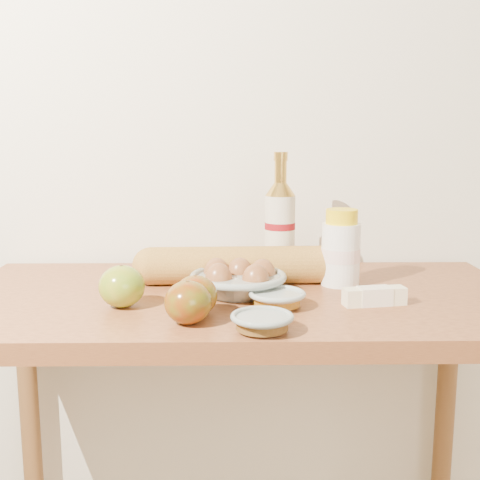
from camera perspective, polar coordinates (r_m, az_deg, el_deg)
name	(u,v)px	position (r m, az deg, el deg)	size (l,w,h in m)	color
back_wall	(238,106)	(1.56, -0.20, 12.55)	(3.50, 0.02, 2.60)	white
table	(240,349)	(1.32, -0.02, -10.26)	(1.20, 0.60, 0.90)	#A05D33
bourbon_bottle	(280,227)	(1.41, 3.81, 1.28)	(0.08, 0.08, 0.29)	beige
cream_bottle	(341,250)	(1.35, 9.53, -0.95)	(0.09, 0.09, 0.17)	white
egg_bowl	(238,281)	(1.26, -0.16, -3.89)	(0.23, 0.23, 0.07)	gray
baguette	(246,265)	(1.35, 0.56, -2.40)	(0.51, 0.10, 0.08)	gold
apple_yellowgreen	(122,286)	(1.19, -11.14, -4.33)	(0.10, 0.10, 0.08)	#A19220
apple_redgreen_front	(188,302)	(1.07, -4.95, -5.92)	(0.11, 0.11, 0.08)	#911107
apple_redgreen_right	(196,296)	(1.12, -4.24, -5.27)	(0.09, 0.09, 0.08)	#990A08
sugar_bowl	(262,322)	(1.04, 2.11, -7.79)	(0.13, 0.13, 0.03)	gray
syrup_bowl	(277,299)	(1.18, 3.54, -5.57)	(0.13, 0.13, 0.03)	#9AA8A3
butter_stick	(374,296)	(1.22, 12.62, -5.23)	(0.13, 0.06, 0.04)	#F6EBBE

